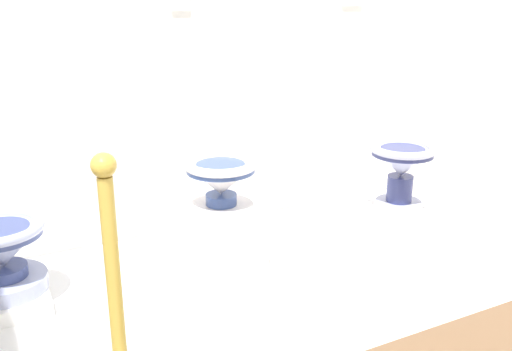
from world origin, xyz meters
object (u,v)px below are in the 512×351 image
antique_toilet_leftmost (221,183)px  plinth_block_central_ornate (397,218)px  plinth_block_pale_glazed (9,297)px  antique_toilet_central_ornate (402,165)px  plinth_block_leftmost (222,238)px  antique_toilet_pale_glazed (2,251)px

antique_toilet_leftmost → plinth_block_central_ornate: (0.97, -0.09, -0.32)m
plinth_block_pale_glazed → plinth_block_central_ornate: 1.90m
plinth_block_pale_glazed → plinth_block_central_ornate: (1.90, -0.11, 0.02)m
plinth_block_central_ornate → plinth_block_pale_glazed: bearing=176.7°
antique_toilet_central_ornate → plinth_block_central_ornate: bearing=45.0°
antique_toilet_leftmost → antique_toilet_central_ornate: bearing=-5.4°
antique_toilet_central_ornate → plinth_block_leftmost: bearing=174.6°
plinth_block_pale_glazed → antique_toilet_leftmost: 0.99m
antique_toilet_leftmost → plinth_block_pale_glazed: bearing=179.0°
plinth_block_leftmost → antique_toilet_leftmost: bearing=-63.4°
plinth_block_pale_glazed → antique_toilet_pale_glazed: bearing=76.0°
plinth_block_pale_glazed → antique_toilet_pale_glazed: 0.21m
antique_toilet_pale_glazed → antique_toilet_central_ornate: antique_toilet_central_ornate is taller
plinth_block_central_ornate → antique_toilet_central_ornate: antique_toilet_central_ornate is taller
antique_toilet_leftmost → antique_toilet_pale_glazed: bearing=179.0°
antique_toilet_leftmost → plinth_block_central_ornate: bearing=-5.4°
plinth_block_central_ornate → antique_toilet_central_ornate: bearing=-135.0°
plinth_block_pale_glazed → plinth_block_leftmost: size_ratio=0.92×
antique_toilet_central_ornate → antique_toilet_leftmost: bearing=174.6°
plinth_block_pale_glazed → antique_toilet_pale_glazed: antique_toilet_pale_glazed is taller
plinth_block_pale_glazed → antique_toilet_central_ornate: bearing=-3.3°
plinth_block_pale_glazed → antique_toilet_central_ornate: size_ratio=1.04×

